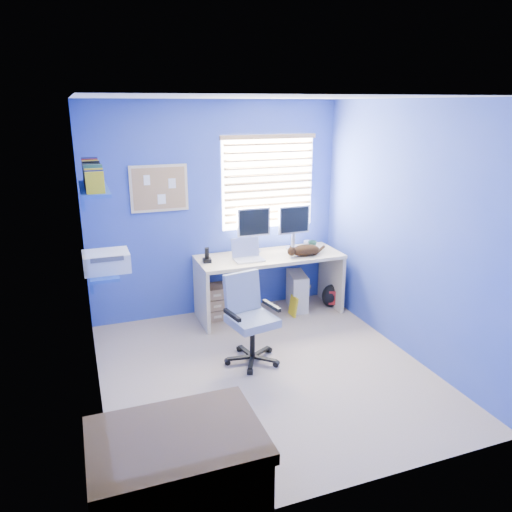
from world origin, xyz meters
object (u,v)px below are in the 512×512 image
object	(u,v)px
desk	(269,285)
cat	(305,250)
laptop	(249,251)
office_chair	(250,330)
tower_pc	(297,291)

from	to	relation	value
desk	cat	size ratio (longest dim) A/B	4.79
laptop	cat	distance (m)	0.69
desk	laptop	distance (m)	0.57
desk	office_chair	size ratio (longest dim) A/B	1.96
desk	tower_pc	bearing A→B (deg)	6.87
cat	tower_pc	world-z (taller)	cat
cat	tower_pc	size ratio (longest dim) A/B	0.79
cat	office_chair	bearing A→B (deg)	-146.81
tower_pc	desk	bearing A→B (deg)	-161.36
desk	cat	bearing A→B (deg)	-20.12
desk	cat	distance (m)	0.60
desk	tower_pc	distance (m)	0.42
laptop	tower_pc	distance (m)	0.94
tower_pc	office_chair	xyz separation A→B (m)	(-0.99, -1.04, 0.10)
desk	laptop	size ratio (longest dim) A/B	5.18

